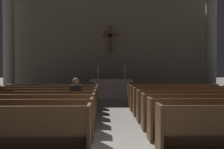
{
  "coord_description": "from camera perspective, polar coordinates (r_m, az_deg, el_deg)",
  "views": [
    {
      "loc": [
        -0.37,
        -4.83,
        1.61
      ],
      "look_at": [
        0.0,
        7.7,
        1.3
      ],
      "focal_mm": 42.57,
      "sensor_mm": 36.0,
      "label": 1
    }
  ],
  "objects": [
    {
      "name": "pew_left_row_6",
      "position": [
        10.14,
        -13.61,
        -5.04
      ],
      "size": [
        3.69,
        0.5,
        0.95
      ],
      "color": "brown",
      "rests_on": "ground"
    },
    {
      "name": "pew_left_row_5",
      "position": [
        9.16,
        -14.93,
        -5.74
      ],
      "size": [
        3.69,
        0.5,
        0.95
      ],
      "color": "brown",
      "rests_on": "ground"
    },
    {
      "name": "pew_right_row_3",
      "position": [
        7.46,
        20.74,
        -7.4
      ],
      "size": [
        3.69,
        0.5,
        0.95
      ],
      "color": "brown",
      "rests_on": "ground"
    },
    {
      "name": "candlestick_left",
      "position": [
        13.87,
        -3.05,
        -0.09
      ],
      "size": [
        0.16,
        0.16,
        0.74
      ],
      "color": "#B79338",
      "rests_on": "altar"
    },
    {
      "name": "column_right_fourth",
      "position": [
        15.82,
        20.47,
        5.45
      ],
      "size": [
        0.9,
        0.9,
        5.67
      ],
      "color": "gray",
      "rests_on": "ground"
    },
    {
      "name": "pew_right_row_6",
      "position": [
        10.31,
        14.27,
        -4.94
      ],
      "size": [
        3.69,
        0.5,
        0.95
      ],
      "color": "brown",
      "rests_on": "ground"
    },
    {
      "name": "lone_worshipper",
      "position": [
        7.97,
        -7.73,
        -5.21
      ],
      "size": [
        0.32,
        0.43,
        1.32
      ],
      "color": "#26262B",
      "rests_on": "ground"
    },
    {
      "name": "altar",
      "position": [
        13.91,
        -0.16,
        -3.04
      ],
      "size": [
        2.2,
        0.9,
        1.01
      ],
      "color": "#BCB7AD",
      "rests_on": "ground"
    },
    {
      "name": "pew_right_row_4",
      "position": [
        8.4,
        18.09,
        -6.4
      ],
      "size": [
        3.69,
        0.5,
        0.95
      ],
      "color": "brown",
      "rests_on": "ground"
    },
    {
      "name": "pew_left_row_7",
      "position": [
        11.13,
        -12.53,
        -4.47
      ],
      "size": [
        3.69,
        0.5,
        0.95
      ],
      "color": "brown",
      "rests_on": "ground"
    },
    {
      "name": "pew_right_row_7",
      "position": [
        11.29,
        12.85,
        -4.39
      ],
      "size": [
        3.69,
        0.5,
        0.95
      ],
      "color": "brown",
      "rests_on": "ground"
    },
    {
      "name": "pew_left_row_2",
      "position": [
        6.27,
        -21.39,
        -9.08
      ],
      "size": [
        3.69,
        0.5,
        0.95
      ],
      "color": "brown",
      "rests_on": "ground"
    },
    {
      "name": "pew_left_row_4",
      "position": [
        8.18,
        -16.57,
        -6.6
      ],
      "size": [
        3.69,
        0.5,
        0.95
      ],
      "color": "brown",
      "rests_on": "ground"
    },
    {
      "name": "pew_left_row_3",
      "position": [
        7.22,
        -18.65,
        -7.68
      ],
      "size": [
        3.69,
        0.5,
        0.95
      ],
      "color": "brown",
      "rests_on": "ground"
    },
    {
      "name": "candlestick_right",
      "position": [
        13.91,
        2.72,
        -0.08
      ],
      "size": [
        0.16,
        0.16,
        0.74
      ],
      "color": "#B79338",
      "rests_on": "altar"
    },
    {
      "name": "pew_right_row_5",
      "position": [
        9.35,
        15.98,
        -5.6
      ],
      "size": [
        3.69,
        0.5,
        0.95
      ],
      "color": "brown",
      "rests_on": "ground"
    },
    {
      "name": "apse_with_cross",
      "position": [
        16.08,
        -0.36,
        6.43
      ],
      "size": [
        12.1,
        0.43,
        6.04
      ],
      "color": "#706656",
      "rests_on": "ground"
    },
    {
      "name": "column_left_fourth",
      "position": [
        15.56,
        -21.31,
        5.51
      ],
      "size": [
        0.9,
        0.9,
        5.67
      ],
      "color": "gray",
      "rests_on": "ground"
    }
  ]
}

